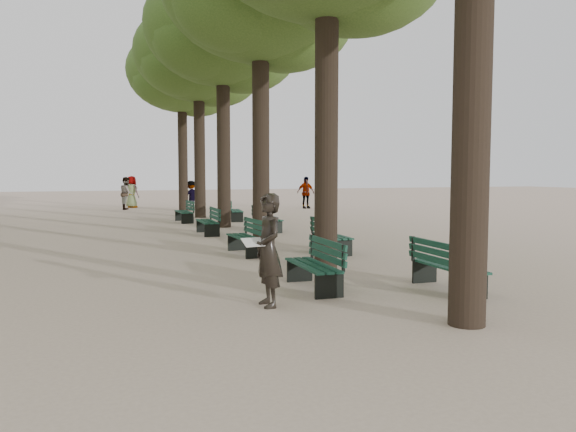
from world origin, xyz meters
name	(u,v)px	position (x,y,z in m)	size (l,w,h in m)	color
ground	(314,302)	(0.00, 0.00, 0.00)	(120.00, 120.00, 0.00)	#C4AB94
tree_central_3	(223,28)	(1.50, 13.00, 7.65)	(6.00, 6.00, 9.95)	#33261C
tree_central_4	(198,54)	(1.50, 18.00, 7.65)	(6.00, 6.00, 9.95)	#33261C
tree_central_5	(182,72)	(1.50, 23.00, 7.65)	(6.00, 6.00, 9.95)	#33261C
bench_left_0	(313,275)	(0.37, 0.96, 0.27)	(0.63, 1.82, 0.92)	black
bench_left_1	(246,244)	(0.37, 5.66, 0.27)	(0.66, 1.83, 0.92)	black
bench_left_2	(208,227)	(0.37, 10.67, 0.27)	(0.60, 1.81, 0.92)	black
bench_left_3	(184,216)	(0.37, 15.74, 0.27)	(0.60, 1.81, 0.92)	black
bench_right_0	(448,276)	(2.63, 0.04, 0.27)	(0.63, 1.82, 0.92)	black
bench_right_1	(331,242)	(2.63, 5.23, 0.27)	(0.63, 1.82, 0.92)	black
bench_right_2	(267,224)	(2.63, 10.98, 0.27)	(0.70, 1.84, 0.92)	black
bench_right_3	(235,215)	(2.63, 15.74, 0.27)	(0.80, 1.86, 0.92)	black
man_with_map	(268,250)	(-0.80, -0.01, 0.91)	(0.63, 0.75, 1.82)	black
pedestrian_d	(132,192)	(-1.03, 26.71, 0.96)	(0.94, 0.38, 1.92)	#262628
pedestrian_a	(127,193)	(-1.43, 25.07, 0.94)	(0.91, 0.38, 1.88)	#262628
pedestrian_b	(191,196)	(1.96, 23.14, 0.84)	(1.08, 0.33, 1.67)	#262628
pedestrian_c	(306,193)	(8.67, 22.55, 0.95)	(1.11, 0.38, 1.90)	#262628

